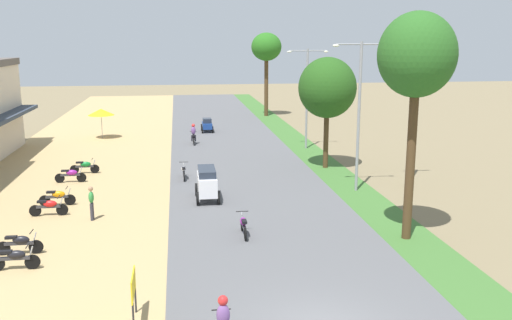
# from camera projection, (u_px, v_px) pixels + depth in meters

# --- Properties ---
(median_strip) EXTENTS (2.40, 140.00, 0.06)m
(median_strip) POSITION_uv_depth(u_px,v_px,m) (506.00, 320.00, 16.85)
(median_strip) COLOR #3D6B2D
(median_strip) RESTS_ON ground
(parked_motorbike_nearest) EXTENTS (1.80, 0.54, 0.94)m
(parked_motorbike_nearest) POSITION_uv_depth(u_px,v_px,m) (15.00, 257.00, 20.32)
(parked_motorbike_nearest) COLOR black
(parked_motorbike_nearest) RESTS_ON dirt_shoulder
(parked_motorbike_second) EXTENTS (1.80, 0.54, 0.94)m
(parked_motorbike_second) POSITION_uv_depth(u_px,v_px,m) (20.00, 242.00, 21.80)
(parked_motorbike_second) COLOR black
(parked_motorbike_second) RESTS_ON dirt_shoulder
(parked_motorbike_third) EXTENTS (1.80, 0.54, 0.94)m
(parked_motorbike_third) POSITION_uv_depth(u_px,v_px,m) (49.00, 206.00, 26.55)
(parked_motorbike_third) COLOR black
(parked_motorbike_third) RESTS_ON dirt_shoulder
(parked_motorbike_fourth) EXTENTS (1.80, 0.54, 0.94)m
(parked_motorbike_fourth) POSITION_uv_depth(u_px,v_px,m) (58.00, 196.00, 28.20)
(parked_motorbike_fourth) COLOR black
(parked_motorbike_fourth) RESTS_ON dirt_shoulder
(parked_motorbike_fifth) EXTENTS (1.80, 0.54, 0.94)m
(parked_motorbike_fifth) POSITION_uv_depth(u_px,v_px,m) (71.00, 174.00, 32.73)
(parked_motorbike_fifth) COLOR black
(parked_motorbike_fifth) RESTS_ON dirt_shoulder
(parked_motorbike_sixth) EXTENTS (1.80, 0.54, 0.94)m
(parked_motorbike_sixth) POSITION_uv_depth(u_px,v_px,m) (85.00, 166.00, 34.91)
(parked_motorbike_sixth) COLOR black
(parked_motorbike_sixth) RESTS_ON dirt_shoulder
(street_signboard) EXTENTS (0.06, 1.30, 1.50)m
(street_signboard) POSITION_uv_depth(u_px,v_px,m) (133.00, 288.00, 16.57)
(street_signboard) COLOR #262628
(street_signboard) RESTS_ON dirt_shoulder
(vendor_umbrella) EXTENTS (2.20, 2.20, 2.52)m
(vendor_umbrella) POSITION_uv_depth(u_px,v_px,m) (101.00, 112.00, 46.86)
(vendor_umbrella) COLOR #99999E
(vendor_umbrella) RESTS_ON dirt_shoulder
(pedestrian_on_shoulder) EXTENTS (0.25, 0.37, 1.62)m
(pedestrian_on_shoulder) POSITION_uv_depth(u_px,v_px,m) (91.00, 201.00, 25.87)
(pedestrian_on_shoulder) COLOR #33333D
(pedestrian_on_shoulder) RESTS_ON dirt_shoulder
(median_tree_nearest) EXTENTS (3.12, 3.12, 9.37)m
(median_tree_nearest) POSITION_uv_depth(u_px,v_px,m) (417.00, 58.00, 22.10)
(median_tree_nearest) COLOR #4C351E
(median_tree_nearest) RESTS_ON median_strip
(median_tree_second) EXTENTS (3.71, 3.71, 7.17)m
(median_tree_second) POSITION_uv_depth(u_px,v_px,m) (327.00, 88.00, 35.56)
(median_tree_second) COLOR #4C351E
(median_tree_second) RESTS_ON median_strip
(median_tree_third) EXTENTS (3.23, 3.23, 8.92)m
(median_tree_third) POSITION_uv_depth(u_px,v_px,m) (266.00, 48.00, 59.63)
(median_tree_third) COLOR #4C351E
(median_tree_third) RESTS_ON median_strip
(streetlamp_near) EXTENTS (3.16, 0.20, 8.15)m
(streetlamp_near) POSITION_uv_depth(u_px,v_px,m) (359.00, 107.00, 30.15)
(streetlamp_near) COLOR gray
(streetlamp_near) RESTS_ON median_strip
(streetlamp_mid) EXTENTS (3.16, 0.20, 7.56)m
(streetlamp_mid) POSITION_uv_depth(u_px,v_px,m) (307.00, 92.00, 42.14)
(streetlamp_mid) COLOR gray
(streetlamp_mid) RESTS_ON median_strip
(utility_pole_near) EXTENTS (1.80, 0.20, 9.84)m
(utility_pole_near) POSITION_uv_depth(u_px,v_px,m) (411.00, 98.00, 31.10)
(utility_pole_near) COLOR brown
(utility_pole_near) RESTS_ON ground
(car_van_white) EXTENTS (1.19, 2.41, 1.67)m
(car_van_white) POSITION_uv_depth(u_px,v_px,m) (207.00, 182.00, 29.08)
(car_van_white) COLOR silver
(car_van_white) RESTS_ON road_strip
(car_hatchback_blue) EXTENTS (1.04, 2.00, 1.23)m
(car_hatchback_blue) POSITION_uv_depth(u_px,v_px,m) (207.00, 124.00, 50.42)
(car_hatchback_blue) COLOR navy
(car_hatchback_blue) RESTS_ON road_strip
(motorbike_ahead_second) EXTENTS (0.54, 1.80, 0.94)m
(motorbike_ahead_second) POSITION_uv_depth(u_px,v_px,m) (243.00, 224.00, 23.89)
(motorbike_ahead_second) COLOR black
(motorbike_ahead_second) RESTS_ON road_strip
(motorbike_ahead_third) EXTENTS (0.54, 1.80, 0.94)m
(motorbike_ahead_third) POSITION_uv_depth(u_px,v_px,m) (184.00, 171.00, 33.56)
(motorbike_ahead_third) COLOR black
(motorbike_ahead_third) RESTS_ON road_strip
(motorbike_ahead_fourth) EXTENTS (0.54, 1.80, 1.66)m
(motorbike_ahead_fourth) POSITION_uv_depth(u_px,v_px,m) (193.00, 134.00, 44.51)
(motorbike_ahead_fourth) COLOR black
(motorbike_ahead_fourth) RESTS_ON road_strip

